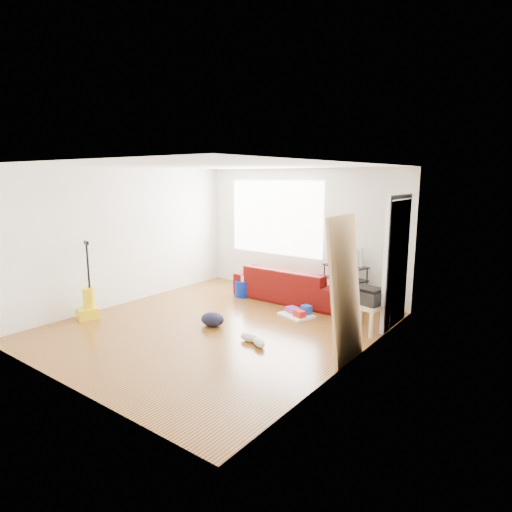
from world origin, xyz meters
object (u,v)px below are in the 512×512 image
Objects in this scene: sofa at (291,300)px; cleaning_tray at (298,313)px; tv_stand at (345,285)px; bucket at (243,296)px; vacuum at (88,304)px; side_table at (367,307)px; backpack at (213,326)px.

sofa is 1.01m from cleaning_tray.
tv_stand is 2.02m from bucket.
tv_stand is (0.98, 0.27, 0.39)m from sofa.
vacuum is at bearing -115.73° from bucket.
side_table reaches higher than sofa.
sofa is 3.66m from vacuum.
sofa is 1.09m from tv_stand.
bucket is (-2.70, 0.35, -0.37)m from side_table.
sofa is 2.62× the size of tv_stand.
tv_stand is 1.16m from cleaning_tray.
sofa is 5.62× the size of backpack.
sofa reaches higher than backpack.
side_table is at bearing 27.95° from backpack.
sofa is 0.97m from bucket.
tv_stand is 4.49m from vacuum.
bucket is at bearing 172.71° from side_table.
side_table is 1.58× the size of backpack.
cleaning_tray is (0.63, -0.78, 0.06)m from sofa.
sofa is 1.69× the size of vacuum.
vacuum is at bearing -150.41° from side_table.
bucket is 0.80× the size of backpack.
cleaning_tray is at bearing -176.51° from side_table.
side_table is 1.22m from cleaning_tray.
backpack is (-2.03, -1.28, -0.37)m from side_table.
side_table is (1.81, -0.71, 0.37)m from sofa.
backpack is at bearing -101.71° from tv_stand.
vacuum reaches higher than bucket.
cleaning_tray is 1.47m from backpack.
sofa is at bearing 79.39° from backpack.
vacuum is at bearing 54.03° from sofa.
cleaning_tray is 1.64× the size of backpack.
tv_stand is 2.59m from backpack.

